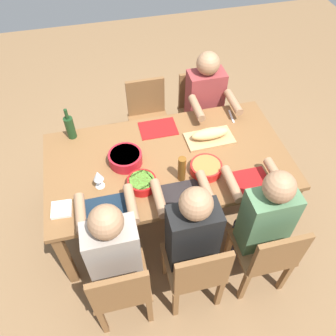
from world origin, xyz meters
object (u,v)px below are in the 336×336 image
(dining_table, at_px, (168,165))
(wine_glass, at_px, (98,176))
(wine_bottle, at_px, (70,127))
(diner_near_left, at_px, (113,249))
(chair_near_right, at_px, (267,254))
(serving_bowl_salad, at_px, (142,183))
(chair_far_right, at_px, (199,108))
(diner_far_right, at_px, (206,103))
(serving_bowl_greens, at_px, (125,158))
(napkin_stack, at_px, (61,209))
(chair_far_center, at_px, (148,116))
(chair_near_left, at_px, (121,288))
(bread_loaf, at_px, (210,134))
(diner_near_center, at_px, (191,232))
(beer_bottle, at_px, (182,169))
(chair_near_center, at_px, (197,271))
(cutting_board, at_px, (209,138))
(serving_bowl_fruit, at_px, (206,168))
(diner_near_right, at_px, (263,217))

(dining_table, xyz_separation_m, wine_glass, (-0.56, -0.15, 0.19))
(wine_bottle, height_order, wine_glass, wine_bottle)
(diner_near_left, distance_m, chair_near_right, 1.11)
(diner_near_left, distance_m, serving_bowl_salad, 0.53)
(chair_far_right, height_order, diner_far_right, diner_far_right)
(serving_bowl_salad, xyz_separation_m, wine_bottle, (-0.47, 0.67, 0.06))
(serving_bowl_greens, height_order, napkin_stack, serving_bowl_greens)
(chair_far_center, xyz_separation_m, diner_far_right, (0.53, -0.18, 0.21))
(chair_far_right, xyz_separation_m, serving_bowl_salad, (-0.79, -1.07, 0.30))
(diner_far_right, bearing_deg, chair_near_left, -125.22)
(chair_near_left, xyz_separation_m, chair_near_right, (1.07, 0.00, 0.00))
(wine_bottle, bearing_deg, bread_loaf, -15.34)
(diner_near_center, bearing_deg, wine_glass, 137.19)
(diner_near_left, xyz_separation_m, diner_near_center, (0.53, 0.00, 0.00))
(diner_far_right, relative_size, wine_glass, 7.23)
(bread_loaf, bearing_deg, diner_near_center, -116.04)
(chair_far_center, height_order, beer_bottle, beer_bottle)
(chair_near_center, bearing_deg, bread_loaf, 68.32)
(cutting_board, relative_size, wine_glass, 2.41)
(serving_bowl_fruit, bearing_deg, chair_near_right, -66.67)
(chair_near_center, xyz_separation_m, wine_bottle, (-0.73, 1.29, 0.37))
(chair_far_right, height_order, napkin_stack, chair_far_right)
(diner_near_right, xyz_separation_m, beer_bottle, (-0.48, 0.45, 0.15))
(diner_near_left, relative_size, chair_near_right, 1.41)
(chair_near_center, relative_size, wine_bottle, 2.93)
(serving_bowl_salad, bearing_deg, chair_far_center, 76.73)
(chair_far_right, height_order, beer_bottle, beer_bottle)
(napkin_stack, bearing_deg, bread_loaf, 19.54)
(diner_near_left, distance_m, chair_near_center, 0.60)
(diner_far_right, height_order, serving_bowl_greens, diner_far_right)
(serving_bowl_fruit, bearing_deg, chair_near_left, -140.33)
(diner_near_left, height_order, chair_near_right, diner_near_left)
(serving_bowl_greens, relative_size, cutting_board, 0.66)
(chair_near_right, relative_size, cutting_board, 2.12)
(diner_near_left, bearing_deg, wine_bottle, 99.85)
(diner_near_left, height_order, wine_glass, diner_near_left)
(serving_bowl_greens, xyz_separation_m, wine_bottle, (-0.39, 0.40, 0.05))
(chair_near_center, bearing_deg, diner_near_left, 161.03)
(diner_near_center, xyz_separation_m, chair_far_right, (0.53, 1.51, -0.21))
(diner_near_left, height_order, diner_far_right, same)
(dining_table, relative_size, diner_far_right, 1.62)
(diner_near_right, height_order, chair_near_center, diner_near_right)
(chair_near_right, xyz_separation_m, diner_far_right, (-0.00, 1.51, 0.21))
(beer_bottle, height_order, napkin_stack, beer_bottle)
(cutting_board, distance_m, beer_bottle, 0.50)
(chair_near_center, relative_size, beer_bottle, 3.86)
(chair_near_center, bearing_deg, chair_near_left, 180.00)
(chair_far_center, relative_size, bread_loaf, 2.66)
(chair_near_center, relative_size, wine_glass, 5.12)
(wine_glass, bearing_deg, wine_bottle, 106.01)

